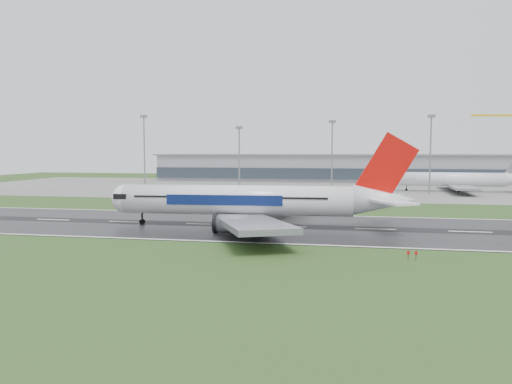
# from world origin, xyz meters

# --- Properties ---
(ground) EXTENTS (520.00, 520.00, 0.00)m
(ground) POSITION_xyz_m (0.00, 0.00, 0.00)
(ground) COLOR #254418
(ground) RESTS_ON ground
(runway) EXTENTS (400.00, 45.00, 0.10)m
(runway) POSITION_xyz_m (0.00, 0.00, 0.05)
(runway) COLOR black
(runway) RESTS_ON ground
(apron) EXTENTS (400.00, 130.00, 0.08)m
(apron) POSITION_xyz_m (0.00, 125.00, 0.04)
(apron) COLOR slate
(apron) RESTS_ON ground
(terminal) EXTENTS (240.00, 36.00, 15.00)m
(terminal) POSITION_xyz_m (0.00, 185.00, 7.50)
(terminal) COLOR gray
(terminal) RESTS_ON ground
(main_airliner) EXTENTS (73.70, 70.57, 20.65)m
(main_airliner) POSITION_xyz_m (-26.66, -1.57, 10.42)
(main_airliner) COLOR white
(main_airliner) RESTS_ON runway
(parked_airliner) EXTENTS (59.45, 55.59, 16.94)m
(parked_airliner) POSITION_xyz_m (38.27, 113.94, 8.55)
(parked_airliner) COLOR white
(parked_airliner) RESTS_ON apron
(floodmast_0) EXTENTS (0.64, 0.64, 32.59)m
(floodmast_0) POSITION_xyz_m (-98.57, 100.00, 16.30)
(floodmast_0) COLOR gray
(floodmast_0) RESTS_ON ground
(floodmast_1) EXTENTS (0.64, 0.64, 27.10)m
(floodmast_1) POSITION_xyz_m (-54.36, 100.00, 13.55)
(floodmast_1) COLOR gray
(floodmast_1) RESTS_ON ground
(floodmast_2) EXTENTS (0.64, 0.64, 29.32)m
(floodmast_2) POSITION_xyz_m (-14.19, 100.00, 14.66)
(floodmast_2) COLOR gray
(floodmast_2) RESTS_ON ground
(floodmast_3) EXTENTS (0.64, 0.64, 31.06)m
(floodmast_3) POSITION_xyz_m (25.46, 100.00, 15.53)
(floodmast_3) COLOR gray
(floodmast_3) RESTS_ON ground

